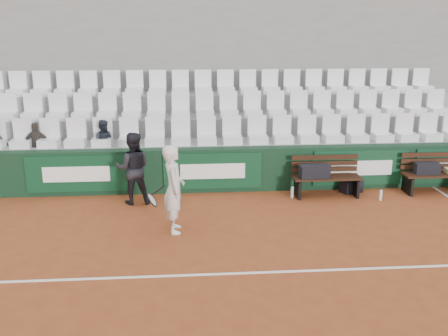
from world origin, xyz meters
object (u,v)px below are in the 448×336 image
tennis_player (174,189)px  ball_kid (133,168)px  bench_left (326,186)px  spectator_c (102,123)px  sports_bag_right (427,168)px  sports_bag_left (314,171)px  sports_bag_ground (351,186)px  water_bottle_far (381,195)px  bench_right (435,183)px  water_bottle_near (292,192)px  spectator_b (35,125)px

tennis_player → ball_kid: 1.81m
bench_left → tennis_player: bearing=-153.0°
spectator_c → sports_bag_right: bearing=-177.2°
bench_left → sports_bag_left: size_ratio=2.29×
sports_bag_ground → water_bottle_far: bearing=-52.2°
sports_bag_right → sports_bag_ground: 1.71m
sports_bag_left → water_bottle_far: (1.40, -0.35, -0.48)m
sports_bag_ground → spectator_c: spectator_c is taller
bench_right → water_bottle_near: (-3.31, -0.10, -0.10)m
tennis_player → bench_right: bearing=16.5°
sports_bag_ground → water_bottle_near: (-1.42, -0.27, -0.02)m
bench_right → spectator_b: 9.17m
water_bottle_near → bench_left: bearing=4.3°
bench_left → spectator_c: 5.27m
water_bottle_far → spectator_c: bearing=166.7°
sports_bag_left → sports_bag_right: sports_bag_left is taller
ball_kid → water_bottle_far: bearing=175.5°
sports_bag_left → water_bottle_near: size_ratio=2.61×
bench_right → ball_kid: ball_kid is taller
sports_bag_ground → water_bottle_near: bearing=-169.1°
water_bottle_near → ball_kid: ball_kid is taller
bench_left → sports_bag_ground: bearing=18.4°
bench_left → spectator_c: size_ratio=1.44×
bench_left → tennis_player: tennis_player is taller
bench_left → bench_right: (2.53, 0.04, 0.00)m
sports_bag_left → spectator_c: 4.91m
sports_bag_right → water_bottle_far: size_ratio=2.34×
spectator_b → water_bottle_far: bearing=154.3°
sports_bag_right → ball_kid: bearing=-178.4°
water_bottle_near → ball_kid: (-3.44, -0.06, 0.65)m
bench_right → tennis_player: 6.14m
sports_bag_left → water_bottle_far: size_ratio=2.85×
sports_bag_right → water_bottle_near: bearing=-177.7°
sports_bag_ground → tennis_player: tennis_player is taller
sports_bag_right → spectator_b: spectator_b is taller
sports_bag_right → water_bottle_far: sports_bag_right is taller
bench_right → sports_bag_left: 2.85m
ball_kid → spectator_b: 2.67m
water_bottle_near → spectator_b: bearing=168.8°
sports_bag_right → ball_kid: ball_kid is taller
water_bottle_near → ball_kid: size_ratio=0.16×
ball_kid → spectator_c: size_ratio=1.48×
water_bottle_far → ball_kid: ball_kid is taller
sports_bag_left → spectator_b: size_ratio=0.66×
bench_right → tennis_player: size_ratio=0.92×
sports_bag_ground → tennis_player: 4.46m
bench_right → sports_bag_right: bearing=174.3°
bench_left → water_bottle_far: 1.17m
sports_bag_right → tennis_player: tennis_player is taller
sports_bag_right → sports_bag_ground: sports_bag_right is taller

